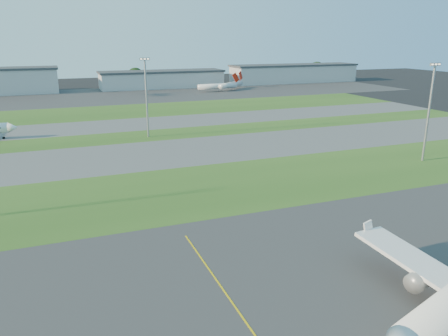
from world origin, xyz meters
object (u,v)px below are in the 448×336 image
light_mast_east (430,106)px  mini_jet_far (218,86)px  mini_jet_near (231,85)px  light_mast_centre (146,92)px

light_mast_east → mini_jet_far: bearing=88.6°
mini_jet_near → light_mast_centre: 142.55m
light_mast_centre → light_mast_east: 84.29m
light_mast_centre → mini_jet_far: bearing=59.5°
mini_jet_far → light_mast_east: size_ratio=1.11×
mini_jet_near → mini_jet_far: bearing=166.1°
mini_jet_far → light_mast_centre: 132.45m
light_mast_east → light_mast_centre: bearing=138.4°
mini_jet_near → mini_jet_far: size_ratio=0.82×
light_mast_centre → light_mast_east: (63.00, -56.00, 0.00)m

